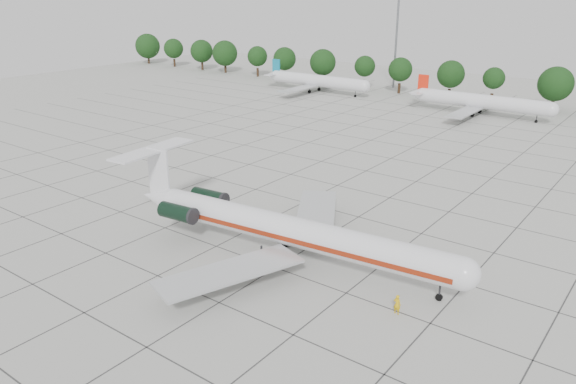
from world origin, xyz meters
name	(u,v)px	position (x,y,z in m)	size (l,w,h in m)	color
ground	(264,222)	(0.00, 0.00, 0.00)	(260.00, 260.00, 0.00)	#B4B4AC
apron_joints	(333,187)	(0.00, 15.00, 0.01)	(170.00, 170.00, 0.02)	#383838
main_airliner	(279,228)	(6.71, -5.82, 3.17)	(38.28, 29.98, 8.98)	silver
ground_crew	(397,304)	(21.12, -8.33, 0.89)	(0.65, 0.43, 1.78)	#E4B30D
bg_airliner_b	(317,81)	(-42.47, 73.69, 2.91)	(28.24, 27.20, 7.40)	silver
bg_airliner_c	(481,102)	(0.49, 71.71, 2.91)	(28.24, 27.20, 7.40)	silver
tree_line	(451,74)	(-11.68, 85.00, 5.98)	(249.86, 8.44, 10.22)	#332114
floodlight_mast	(397,33)	(-30.00, 92.00, 14.28)	(1.60, 1.60, 25.45)	slate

